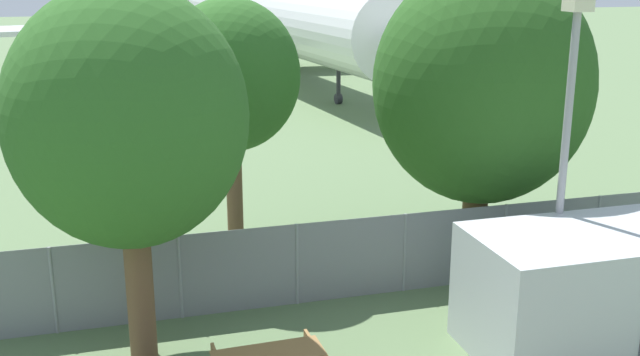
{
  "coord_description": "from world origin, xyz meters",
  "views": [
    {
      "loc": [
        -3.7,
        -5.02,
        7.24
      ],
      "look_at": [
        1.38,
        12.88,
        2.0
      ],
      "focal_mm": 42.0,
      "sensor_mm": 36.0,
      "label": 1
    }
  ],
  "objects": [
    {
      "name": "perimeter_fence",
      "position": [
        0.0,
        9.88,
        0.94
      ],
      "size": [
        56.07,
        0.07,
        1.88
      ],
      "color": "gray",
      "rests_on": "ground"
    },
    {
      "name": "airplane",
      "position": [
        7.13,
        46.47,
        4.07
      ],
      "size": [
        38.2,
        47.21,
        12.87
      ],
      "rotation": [
        0.0,
        0.0,
        -1.47
      ],
      "color": "white",
      "rests_on": "ground"
    },
    {
      "name": "portable_cabin",
      "position": [
        4.93,
        6.42,
        1.2
      ],
      "size": [
        4.58,
        2.61,
        2.4
      ],
      "rotation": [
        0.0,
        0.0,
        -0.0
      ],
      "color": "silver",
      "rests_on": "ground"
    },
    {
      "name": "tree_near_hangar",
      "position": [
        -0.85,
        12.92,
        4.7
      ],
      "size": [
        3.37,
        3.37,
        6.6
      ],
      "color": "brown",
      "rests_on": "ground"
    },
    {
      "name": "tree_left_of_cabin",
      "position": [
        5.08,
        11.4,
        4.48
      ],
      "size": [
        5.37,
        5.37,
        7.45
      ],
      "color": "brown",
      "rests_on": "ground"
    },
    {
      "name": "tree_behind_benches",
      "position": [
        -3.42,
        8.38,
        4.68
      ],
      "size": [
        4.28,
        4.28,
        7.06
      ],
      "color": "brown",
      "rests_on": "ground"
    },
    {
      "name": "light_mast",
      "position": [
        5.0,
        7.65,
        4.23
      ],
      "size": [
        0.44,
        0.44,
        6.8
      ],
      "color": "#99999E",
      "rests_on": "ground"
    }
  ]
}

